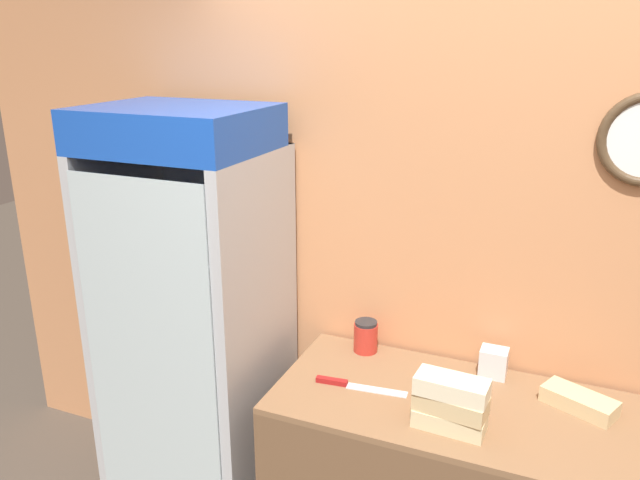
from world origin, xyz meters
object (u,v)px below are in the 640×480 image
sandwich_flat_left (579,401)px  chefs_knife (348,384)px  napkin_dispenser (493,362)px  beverage_cooler (199,305)px  sandwich_stack_middle (451,403)px  sandwich_stack_bottom (449,420)px  sandwich_stack_top (452,387)px  condiment_jar (366,336)px

sandwich_flat_left → chefs_knife: 0.88m
chefs_knife → napkin_dispenser: size_ratio=3.13×
beverage_cooler → chefs_knife: size_ratio=5.27×
sandwich_stack_middle → sandwich_stack_bottom: bearing=0.0°
sandwich_stack_bottom → sandwich_stack_top: sandwich_stack_top is taller
sandwich_stack_top → sandwich_flat_left: bearing=36.1°
sandwich_stack_top → condiment_jar: sandwich_stack_top is taller
beverage_cooler → sandwich_flat_left: bearing=2.9°
beverage_cooler → chefs_knife: bearing=-8.1°
sandwich_stack_bottom → napkin_dispenser: size_ratio=2.18×
sandwich_stack_top → condiment_jar: size_ratio=1.82×
sandwich_flat_left → condiment_jar: (-0.89, 0.12, 0.04)m
sandwich_stack_middle → sandwich_flat_left: (0.43, 0.31, -0.07)m
chefs_knife → condiment_jar: (-0.03, 0.31, 0.06)m
sandwich_flat_left → beverage_cooler: bearing=-177.1°
condiment_jar → napkin_dispenser: bearing=0.3°
sandwich_stack_top → napkin_dispenser: bearing=78.1°
beverage_cooler → sandwich_stack_bottom: 1.23m
sandwich_stack_middle → sandwich_stack_top: 0.07m
sandwich_flat_left → chefs_knife: sandwich_flat_left is taller
sandwich_flat_left → sandwich_stack_middle: bearing=-143.9°
beverage_cooler → sandwich_stack_top: beverage_cooler is taller
beverage_cooler → napkin_dispenser: beverage_cooler is taller
sandwich_stack_middle → chefs_knife: (-0.43, 0.12, -0.09)m
sandwich_stack_top → condiment_jar: 0.64m
condiment_jar → chefs_knife: bearing=-84.1°
sandwich_stack_middle → condiment_jar: 0.63m
sandwich_stack_bottom → sandwich_stack_top: 0.13m
beverage_cooler → sandwich_stack_bottom: size_ratio=7.56×
sandwich_stack_top → condiment_jar: (-0.47, 0.43, -0.10)m
sandwich_stack_top → condiment_jar: bearing=137.2°
beverage_cooler → condiment_jar: (0.73, 0.20, -0.11)m
sandwich_flat_left → napkin_dispenser: (-0.34, 0.12, 0.03)m
sandwich_flat_left → sandwich_stack_bottom: bearing=-143.9°
beverage_cooler → condiment_jar: 0.77m
chefs_knife → beverage_cooler: bearing=171.9°
sandwich_flat_left → napkin_dispenser: 0.36m
sandwich_stack_top → sandwich_flat_left: (0.43, 0.31, -0.14)m
sandwich_stack_bottom → sandwich_stack_middle: sandwich_stack_middle is taller
chefs_knife → sandwich_stack_bottom: bearing=-15.6°
sandwich_stack_bottom → sandwich_flat_left: 0.53m
chefs_knife → condiment_jar: size_ratio=2.61×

